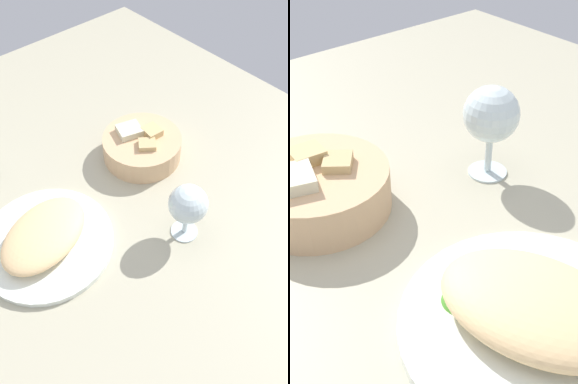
{
  "view_description": "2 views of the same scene",
  "coord_description": "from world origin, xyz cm",
  "views": [
    {
      "loc": [
        -22.6,
        -45.12,
        66.59
      ],
      "look_at": [
        10.67,
        -7.85,
        5.76
      ],
      "focal_mm": 35.12,
      "sensor_mm": 36.0,
      "label": 1
    },
    {
      "loc": [
        -30.29,
        28.3,
        42.67
      ],
      "look_at": [
        9.17,
        -4.73,
        4.86
      ],
      "focal_mm": 48.75,
      "sensor_mm": 36.0,
      "label": 2
    }
  ],
  "objects": [
    {
      "name": "ground_plane",
      "position": [
        0.0,
        0.0,
        -1.0
      ],
      "size": [
        140.0,
        140.0,
        2.0
      ],
      "primitive_type": "cube",
      "color": "#AEA88D"
    },
    {
      "name": "omelette",
      "position": [
        -10.23,
        -1.4,
        3.63
      ],
      "size": [
        23.21,
        19.05,
        4.45
      ],
      "primitive_type": "ellipsoid",
      "rotation": [
        0.0,
        0.0,
        0.32
      ],
      "color": "#F3C789",
      "rests_on": "plate"
    },
    {
      "name": "lettuce_garnish",
      "position": [
        -3.77,
        2.26,
        2.29
      ],
      "size": [
        4.45,
        4.45,
        1.78
      ],
      "primitive_type": "cone",
      "color": "#438A2A",
      "rests_on": "plate"
    },
    {
      "name": "bread_basket",
      "position": [
        21.33,
        4.96,
        3.15
      ],
      "size": [
        19.04,
        19.04,
        7.49
      ],
      "color": "tan",
      "rests_on": "ground_plane"
    },
    {
      "name": "wine_glass_near",
      "position": [
        12.96,
        -18.03,
        9.13
      ],
      "size": [
        7.84,
        7.84,
        13.46
      ],
      "color": "silver",
      "rests_on": "ground_plane"
    },
    {
      "name": "plate",
      "position": [
        -10.23,
        -1.4,
        0.7
      ],
      "size": [
        27.31,
        27.31,
        1.4
      ],
      "primitive_type": "cylinder",
      "color": "white",
      "rests_on": "ground_plane"
    }
  ]
}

